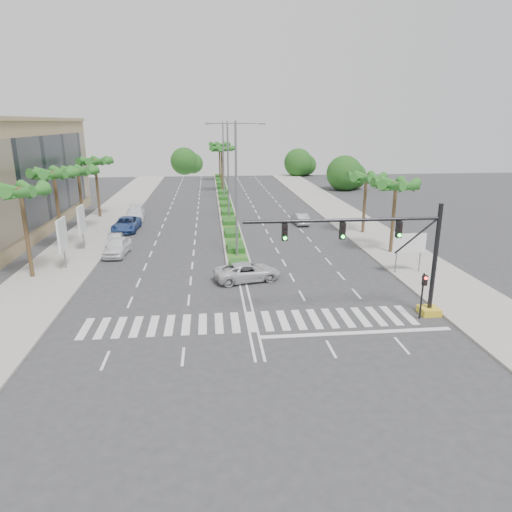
% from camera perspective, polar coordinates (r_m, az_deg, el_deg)
% --- Properties ---
extents(ground, '(160.00, 160.00, 0.00)m').
position_cam_1_polar(ground, '(28.56, -0.59, -8.21)').
color(ground, '#333335').
rests_on(ground, ground).
extents(footpath_right, '(6.00, 120.00, 0.15)m').
position_cam_1_polar(footpath_right, '(50.51, 14.66, 2.33)').
color(footpath_right, gray).
rests_on(footpath_right, ground).
extents(footpath_left, '(6.00, 120.00, 0.15)m').
position_cam_1_polar(footpath_left, '(49.06, -20.87, 1.37)').
color(footpath_left, gray).
rests_on(footpath_left, ground).
extents(median, '(2.20, 75.00, 0.20)m').
position_cam_1_polar(median, '(71.87, -3.96, 6.92)').
color(median, gray).
rests_on(median, ground).
extents(median_grass, '(1.80, 75.00, 0.04)m').
position_cam_1_polar(median_grass, '(71.85, -3.96, 7.02)').
color(median_grass, '#3A5C1F').
rests_on(median_grass, median).
extents(signal_gantry, '(12.60, 1.20, 7.20)m').
position_cam_1_polar(signal_gantry, '(29.59, 17.57, -0.95)').
color(signal_gantry, gold).
rests_on(signal_gantry, ground).
extents(pedestrian_signal, '(0.28, 0.36, 3.00)m').
position_cam_1_polar(pedestrian_signal, '(29.99, 20.18, -3.82)').
color(pedestrian_signal, black).
rests_on(pedestrian_signal, ground).
extents(direction_sign, '(2.70, 0.11, 3.40)m').
position_cam_1_polar(direction_sign, '(38.56, 18.63, 1.35)').
color(direction_sign, slate).
rests_on(direction_sign, ground).
extents(billboard_near, '(0.18, 2.10, 4.35)m').
position_cam_1_polar(billboard_near, '(40.74, -23.07, 2.41)').
color(billboard_near, slate).
rests_on(billboard_near, ground).
extents(billboard_far, '(0.18, 2.10, 4.35)m').
position_cam_1_polar(billboard_far, '(46.37, -20.99, 4.20)').
color(billboard_far, slate).
rests_on(billboard_far, ground).
extents(palm_left_near, '(4.57, 4.68, 7.55)m').
position_cam_1_polar(palm_left_near, '(38.88, -27.35, 6.89)').
color(palm_left_near, brown).
rests_on(palm_left_near, ground).
extents(palm_left_mid, '(4.57, 4.68, 7.95)m').
position_cam_1_polar(palm_left_mid, '(46.32, -23.93, 9.05)').
color(palm_left_mid, brown).
rests_on(palm_left_mid, ground).
extents(palm_left_far, '(4.57, 4.68, 7.35)m').
position_cam_1_polar(palm_left_far, '(54.01, -21.34, 9.57)').
color(palm_left_far, brown).
rests_on(palm_left_far, ground).
extents(palm_left_end, '(4.57, 4.68, 7.75)m').
position_cam_1_polar(palm_left_end, '(61.70, -19.47, 10.83)').
color(palm_left_end, brown).
rests_on(palm_left_end, ground).
extents(palm_right_near, '(4.57, 4.68, 7.05)m').
position_cam_1_polar(palm_right_near, '(43.66, 17.08, 8.20)').
color(palm_right_near, brown).
rests_on(palm_right_near, ground).
extents(palm_right_far, '(4.57, 4.68, 6.75)m').
position_cam_1_polar(palm_right_far, '(51.10, 13.61, 9.23)').
color(palm_right_far, brown).
rests_on(palm_right_far, ground).
extents(palm_median_a, '(4.57, 4.68, 8.05)m').
position_cam_1_polar(palm_median_a, '(81.03, -4.32, 13.02)').
color(palm_median_a, brown).
rests_on(palm_median_a, ground).
extents(palm_median_b, '(4.57, 4.68, 8.05)m').
position_cam_1_polar(palm_median_b, '(96.00, -4.61, 13.54)').
color(palm_median_b, brown).
rests_on(palm_median_b, ground).
extents(streetlight_near, '(5.10, 0.25, 12.00)m').
position_cam_1_polar(streetlight_near, '(40.25, -2.50, 9.13)').
color(streetlight_near, slate).
rests_on(streetlight_near, ground).
extents(streetlight_mid, '(5.10, 0.25, 12.00)m').
position_cam_1_polar(streetlight_mid, '(56.14, -3.52, 11.18)').
color(streetlight_mid, slate).
rests_on(streetlight_mid, ground).
extents(streetlight_far, '(5.10, 0.25, 12.00)m').
position_cam_1_polar(streetlight_far, '(72.07, -4.09, 12.32)').
color(streetlight_far, slate).
rests_on(streetlight_far, ground).
extents(car_parked_a, '(2.24, 4.86, 1.61)m').
position_cam_1_polar(car_parked_a, '(44.14, -16.97, 1.13)').
color(car_parked_a, white).
rests_on(car_parked_a, ground).
extents(car_parked_b, '(1.58, 3.92, 1.27)m').
position_cam_1_polar(car_parked_b, '(47.22, -17.24, 1.86)').
color(car_parked_b, '#B3B4B9').
rests_on(car_parked_b, ground).
extents(car_parked_c, '(2.79, 5.71, 1.56)m').
position_cam_1_polar(car_parked_c, '(53.73, -15.90, 3.84)').
color(car_parked_c, '#2D4A8B').
rests_on(car_parked_c, ground).
extents(car_parked_d, '(2.65, 5.55, 1.56)m').
position_cam_1_polar(car_parked_d, '(60.25, -14.86, 5.23)').
color(car_parked_d, white).
rests_on(car_parked_d, ground).
extents(car_crossing, '(5.56, 3.46, 1.43)m').
position_cam_1_polar(car_crossing, '(35.45, -1.08, -1.98)').
color(car_crossing, silver).
rests_on(car_crossing, ground).
extents(car_right, '(1.78, 4.26, 1.37)m').
position_cam_1_polar(car_right, '(55.54, 5.53, 4.69)').
color(car_right, '#B9BABE').
rests_on(car_right, ground).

